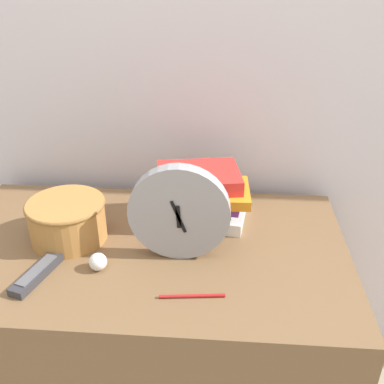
# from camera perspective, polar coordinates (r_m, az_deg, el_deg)

# --- Properties ---
(wall_back) EXTENTS (6.00, 0.04, 2.40)m
(wall_back) POSITION_cam_1_polar(r_m,az_deg,el_deg) (1.39, -4.28, 19.43)
(wall_back) COLOR silver
(wall_back) RESTS_ON ground_plane
(desk) EXTENTS (1.08, 0.63, 0.72)m
(desk) POSITION_cam_1_polar(r_m,az_deg,el_deg) (1.45, -5.30, -18.47)
(desk) COLOR brown
(desk) RESTS_ON ground_plane
(desk_clock) EXTENTS (0.25, 0.04, 0.25)m
(desk_clock) POSITION_cam_1_polar(r_m,az_deg,el_deg) (1.10, -1.64, -2.70)
(desk_clock) COLOR #99999E
(desk_clock) RESTS_ON desk
(book_stack) EXTENTS (0.27, 0.21, 0.15)m
(book_stack) POSITION_cam_1_polar(r_m,az_deg,el_deg) (1.28, 1.35, -0.44)
(book_stack) COLOR white
(book_stack) RESTS_ON desk
(basket) EXTENTS (0.21, 0.21, 0.11)m
(basket) POSITION_cam_1_polar(r_m,az_deg,el_deg) (1.25, -15.56, -3.28)
(basket) COLOR #B27A3D
(basket) RESTS_ON desk
(tv_remote) EXTENTS (0.08, 0.17, 0.02)m
(tv_remote) POSITION_cam_1_polar(r_m,az_deg,el_deg) (1.16, -19.06, -9.72)
(tv_remote) COLOR #333338
(tv_remote) RESTS_ON desk
(crumpled_paper_ball) EXTENTS (0.04, 0.04, 0.04)m
(crumpled_paper_ball) POSITION_cam_1_polar(r_m,az_deg,el_deg) (1.14, -11.85, -8.67)
(crumpled_paper_ball) COLOR white
(crumpled_paper_ball) RESTS_ON desk
(pen) EXTENTS (0.15, 0.02, 0.01)m
(pen) POSITION_cam_1_polar(r_m,az_deg,el_deg) (1.05, -0.00, -13.07)
(pen) COLOR #B21E1E
(pen) RESTS_ON desk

